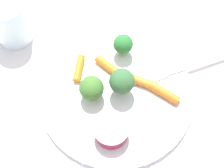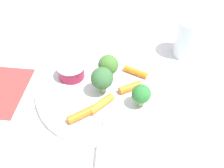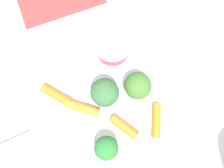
% 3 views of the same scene
% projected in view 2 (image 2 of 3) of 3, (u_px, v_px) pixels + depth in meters
% --- Properties ---
extents(ground_plane, '(2.40, 2.40, 0.00)m').
position_uv_depth(ground_plane, '(104.00, 93.00, 0.63)').
color(ground_plane, white).
extents(plate, '(0.29, 0.29, 0.01)m').
position_uv_depth(plate, '(104.00, 91.00, 0.62)').
color(plate, white).
rests_on(plate, ground_plane).
extents(sauce_cup, '(0.06, 0.06, 0.03)m').
position_uv_depth(sauce_cup, '(71.00, 71.00, 0.64)').
color(sauce_cup, maroon).
rests_on(sauce_cup, plate).
extents(broccoli_floret_0, '(0.04, 0.04, 0.05)m').
position_uv_depth(broccoli_floret_0, '(141.00, 94.00, 0.56)').
color(broccoli_floret_0, '#99AB70').
rests_on(broccoli_floret_0, plate).
extents(broccoli_floret_1, '(0.05, 0.05, 0.06)m').
position_uv_depth(broccoli_floret_1, '(102.00, 78.00, 0.58)').
color(broccoli_floret_1, '#83B56B').
rests_on(broccoli_floret_1, plate).
extents(broccoli_floret_2, '(0.04, 0.04, 0.05)m').
position_uv_depth(broccoli_floret_2, '(109.00, 65.00, 0.63)').
color(broccoli_floret_2, '#9BBD59').
rests_on(broccoli_floret_2, plate).
extents(carrot_stick_0, '(0.04, 0.05, 0.02)m').
position_uv_depth(carrot_stick_0, '(130.00, 87.00, 0.61)').
color(carrot_stick_0, orange).
rests_on(carrot_stick_0, plate).
extents(carrot_stick_1, '(0.03, 0.06, 0.01)m').
position_uv_depth(carrot_stick_1, '(136.00, 72.00, 0.65)').
color(carrot_stick_1, orange).
rests_on(carrot_stick_1, plate).
extents(carrot_stick_2, '(0.05, 0.05, 0.02)m').
position_uv_depth(carrot_stick_2, '(82.00, 114.00, 0.55)').
color(carrot_stick_2, orange).
rests_on(carrot_stick_2, plate).
extents(carrot_stick_3, '(0.06, 0.05, 0.02)m').
position_uv_depth(carrot_stick_3, '(101.00, 104.00, 0.57)').
color(carrot_stick_3, orange).
rests_on(carrot_stick_3, plate).
extents(fork, '(0.18, 0.04, 0.00)m').
position_uv_depth(fork, '(98.00, 154.00, 0.50)').
color(fork, '#C1ABB4').
rests_on(fork, plate).
extents(drinking_glass, '(0.07, 0.07, 0.09)m').
position_uv_depth(drinking_glass, '(190.00, 38.00, 0.69)').
color(drinking_glass, silver).
rests_on(drinking_glass, ground_plane).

